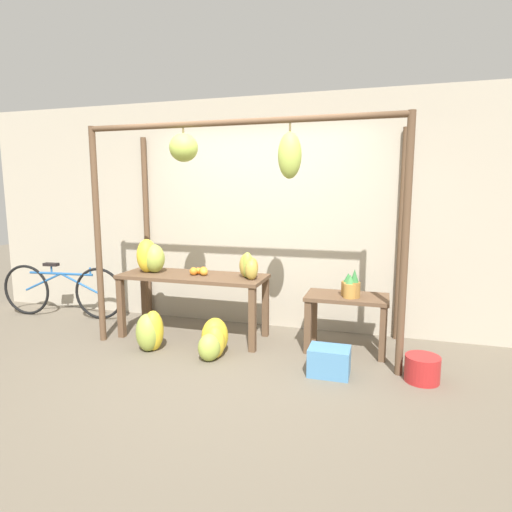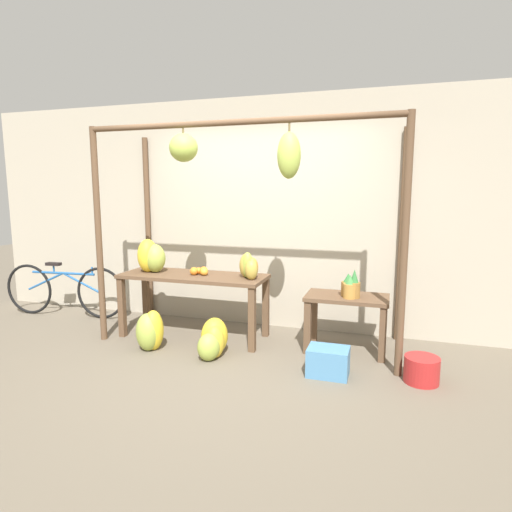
{
  "view_description": "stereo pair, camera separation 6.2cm",
  "coord_description": "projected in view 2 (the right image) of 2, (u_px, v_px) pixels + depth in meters",
  "views": [
    {
      "loc": [
        1.42,
        -3.58,
        1.69
      ],
      "look_at": [
        0.1,
        0.81,
        0.99
      ],
      "focal_mm": 30.0,
      "sensor_mm": 36.0,
      "label": 1
    },
    {
      "loc": [
        1.48,
        -3.56,
        1.69
      ],
      "look_at": [
        0.1,
        0.81,
        0.99
      ],
      "focal_mm": 30.0,
      "sensor_mm": 36.0,
      "label": 2
    }
  ],
  "objects": [
    {
      "name": "stall_awning",
      "position": [
        241.0,
        191.0,
        4.41
      ],
      "size": [
        3.28,
        1.18,
        2.36
      ],
      "color": "brown",
      "rests_on": "ground_plane"
    },
    {
      "name": "pineapple_cluster",
      "position": [
        351.0,
        287.0,
        4.38
      ],
      "size": [
        0.2,
        0.23,
        0.3
      ],
      "color": "olive",
      "rests_on": "display_table_side"
    },
    {
      "name": "shop_wall_back",
      "position": [
        265.0,
        214.0,
        5.26
      ],
      "size": [
        8.0,
        0.08,
        2.8
      ],
      "color": "#B2A893",
      "rests_on": "ground_plane"
    },
    {
      "name": "banana_pile_on_table",
      "position": [
        151.0,
        257.0,
        5.04
      ],
      "size": [
        0.44,
        0.4,
        0.39
      ],
      "color": "#9EB247",
      "rests_on": "display_table_main"
    },
    {
      "name": "fruit_crate_white",
      "position": [
        328.0,
        362.0,
        3.94
      ],
      "size": [
        0.37,
        0.28,
        0.26
      ],
      "color": "#4C84B2",
      "rests_on": "ground_plane"
    },
    {
      "name": "parked_bicycle",
      "position": [
        64.0,
        290.0,
        5.76
      ],
      "size": [
        1.78,
        0.21,
        0.73
      ],
      "color": "black",
      "rests_on": "ground_plane"
    },
    {
      "name": "papaya_pile",
      "position": [
        249.0,
        267.0,
        4.68
      ],
      "size": [
        0.26,
        0.29,
        0.29
      ],
      "color": "#93A33D",
      "rests_on": "display_table_main"
    },
    {
      "name": "orange_pile",
      "position": [
        200.0,
        271.0,
        4.87
      ],
      "size": [
        0.23,
        0.15,
        0.1
      ],
      "color": "orange",
      "rests_on": "display_table_main"
    },
    {
      "name": "banana_pile_ground_left",
      "position": [
        151.0,
        331.0,
        4.57
      ],
      "size": [
        0.36,
        0.42,
        0.43
      ],
      "color": "yellow",
      "rests_on": "ground_plane"
    },
    {
      "name": "display_table_main",
      "position": [
        193.0,
        284.0,
        4.92
      ],
      "size": [
        1.69,
        0.61,
        0.74
      ],
      "color": "brown",
      "rests_on": "ground_plane"
    },
    {
      "name": "blue_bucket",
      "position": [
        422.0,
        370.0,
        3.79
      ],
      "size": [
        0.31,
        0.31,
        0.23
      ],
      "color": "#AD2323",
      "rests_on": "ground_plane"
    },
    {
      "name": "ground_plane",
      "position": [
        220.0,
        370.0,
        4.05
      ],
      "size": [
        20.0,
        20.0,
        0.0
      ],
      "primitive_type": "plane",
      "color": "#665B4C"
    },
    {
      "name": "display_table_side",
      "position": [
        347.0,
        309.0,
        4.49
      ],
      "size": [
        0.85,
        0.49,
        0.6
      ],
      "color": "brown",
      "rests_on": "ground_plane"
    },
    {
      "name": "banana_pile_ground_right",
      "position": [
        213.0,
        340.0,
        4.37
      ],
      "size": [
        0.36,
        0.52,
        0.39
      ],
      "color": "gold",
      "rests_on": "ground_plane"
    }
  ]
}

